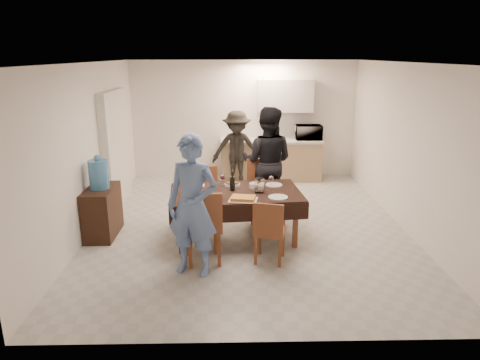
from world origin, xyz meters
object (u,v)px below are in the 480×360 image
object	(u,v)px
water_pitcher	(259,185)
person_near	(193,206)
savoury_tart	(243,198)
microwave	(309,132)
person_far	(267,162)
person_kitchen	(237,149)
wine_bottle	(232,181)
console	(102,212)
water_jug	(99,174)
dining_table	(236,194)

from	to	relation	value
water_pitcher	person_near	distance (m)	1.35
savoury_tart	microwave	xyz separation A→B (m)	(1.54, 3.58, 0.29)
person_far	savoury_tart	bearing A→B (deg)	87.17
person_far	person_kitchen	distance (m)	1.77
person_near	wine_bottle	bearing A→B (deg)	83.28
console	microwave	size ratio (longest dim) A/B	1.46
person_near	person_kitchen	size ratio (longest dim) A/B	1.13
water_pitcher	person_near	size ratio (longest dim) A/B	0.12
person_kitchen	water_jug	bearing A→B (deg)	-129.36
wine_bottle	person_far	xyz separation A→B (m)	(0.60, 1.00, 0.04)
console	water_pitcher	world-z (taller)	water_pitcher
console	water_pitcher	distance (m)	2.47
person_far	person_kitchen	xyz separation A→B (m)	(-0.49, 1.70, -0.14)
water_pitcher	person_kitchen	bearing A→B (deg)	95.99
wine_bottle	person_near	size ratio (longest dim) A/B	0.17
savoury_tart	water_jug	bearing A→B (deg)	165.84
savoury_tart	person_kitchen	size ratio (longest dim) A/B	0.24
wine_bottle	person_kitchen	xyz separation A→B (m)	(0.11, 2.70, -0.10)
wine_bottle	person_far	bearing A→B (deg)	59.04
person_near	person_far	xyz separation A→B (m)	(1.10, 2.10, 0.04)
person_kitchen	wine_bottle	bearing A→B (deg)	-92.26
dining_table	person_far	bearing A→B (deg)	57.03
microwave	person_kitchen	size ratio (longest dim) A/B	0.35
person_near	person_kitchen	xyz separation A→B (m)	(0.61, 3.80, -0.11)
console	person_far	world-z (taller)	person_far
wine_bottle	water_pitcher	size ratio (longest dim) A/B	1.40
water_pitcher	person_far	bearing A→B (deg)	79.70
wine_bottle	person_near	xyz separation A→B (m)	(-0.50, -1.10, 0.00)
console	savoury_tart	size ratio (longest dim) A/B	2.13
water_jug	microwave	bearing A→B (deg)	39.31
water_jug	person_far	xyz separation A→B (m)	(2.61, 0.88, -0.04)
wine_bottle	person_kitchen	world-z (taller)	person_kitchen
console	person_kitchen	distance (m)	3.36
water_pitcher	person_far	world-z (taller)	person_far
person_kitchen	savoury_tart	bearing A→B (deg)	-89.20
water_jug	savoury_tart	world-z (taller)	water_jug
water_jug	person_kitchen	size ratio (longest dim) A/B	0.27
wine_bottle	dining_table	bearing A→B (deg)	-45.00
water_jug	water_pitcher	bearing A→B (deg)	-5.10
console	water_jug	bearing A→B (deg)	-90.00
console	person_far	xyz separation A→B (m)	(2.61, 0.88, 0.56)
microwave	person_far	xyz separation A→B (m)	(-1.09, -2.15, -0.12)
dining_table	microwave	xyz separation A→B (m)	(1.64, 3.20, 0.35)
savoury_tart	person_kitchen	world-z (taller)	person_kitchen
dining_table	water_pitcher	world-z (taller)	water_pitcher
console	wine_bottle	xyz separation A→B (m)	(2.01, -0.12, 0.52)
person_far	console	bearing A→B (deg)	33.37
person_near	microwave	bearing A→B (deg)	80.43
console	water_jug	distance (m)	0.60
water_jug	console	bearing A→B (deg)	90.00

